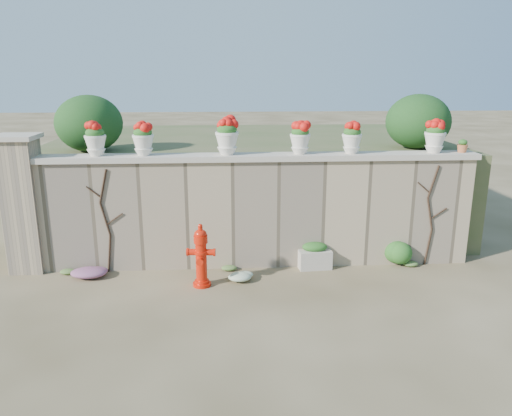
{
  "coord_description": "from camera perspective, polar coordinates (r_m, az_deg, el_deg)",
  "views": [
    {
      "loc": [
        -0.52,
        -7.05,
        3.52
      ],
      "look_at": [
        -0.01,
        1.4,
        1.21
      ],
      "focal_mm": 35.0,
      "sensor_mm": 36.0,
      "label": 1
    }
  ],
  "objects": [
    {
      "name": "gate_pillar",
      "position": [
        9.83,
        -25.02,
        0.49
      ],
      "size": [
        0.72,
        0.72,
        2.48
      ],
      "color": "tan",
      "rests_on": "ground"
    },
    {
      "name": "urn_pot_4",
      "position": [
        9.2,
        10.9,
        7.85
      ],
      "size": [
        0.36,
        0.36,
        0.56
      ],
      "color": "silver",
      "rests_on": "wall_cap"
    },
    {
      "name": "terracotta_pot",
      "position": [
        9.93,
        22.52,
        6.51
      ],
      "size": [
        0.19,
        0.19,
        0.23
      ],
      "color": "#BB6639",
      "rests_on": "wall_cap"
    },
    {
      "name": "planter_box",
      "position": [
        9.34,
        6.7,
        -5.46
      ],
      "size": [
        0.62,
        0.4,
        0.5
      ],
      "rotation": [
        0.0,
        0.0,
        0.08
      ],
      "color": "#B9AE9D",
      "rests_on": "ground"
    },
    {
      "name": "urn_pot_1",
      "position": [
        9.04,
        -12.78,
        7.7
      ],
      "size": [
        0.37,
        0.37,
        0.59
      ],
      "color": "silver",
      "rests_on": "wall_cap"
    },
    {
      "name": "green_shrub",
      "position": [
        9.73,
        16.23,
        -4.79
      ],
      "size": [
        0.6,
        0.54,
        0.57
      ],
      "primitive_type": "ellipsoid",
      "color": "#1E5119",
      "rests_on": "ground"
    },
    {
      "name": "back_shrub_left",
      "position": [
        10.44,
        -18.54,
        9.15
      ],
      "size": [
        1.3,
        1.3,
        1.1
      ],
      "primitive_type": "ellipsoid",
      "color": "#143814",
      "rests_on": "raised_fill"
    },
    {
      "name": "fire_hydrant",
      "position": [
        8.45,
        -6.29,
        -5.4
      ],
      "size": [
        0.47,
        0.33,
        1.09
      ],
      "rotation": [
        0.0,
        0.0,
        -0.1
      ],
      "color": "red",
      "rests_on": "ground"
    },
    {
      "name": "raised_fill",
      "position": [
        12.32,
        -0.96,
        3.45
      ],
      "size": [
        9.0,
        6.0,
        2.0
      ],
      "primitive_type": "cube",
      "color": "#384C23",
      "rests_on": "ground"
    },
    {
      "name": "wall_cap",
      "position": [
        8.98,
        -0.08,
        5.84
      ],
      "size": [
        8.1,
        0.52,
        0.1
      ],
      "primitive_type": "cube",
      "color": "#B9AE9D",
      "rests_on": "stone_wall"
    },
    {
      "name": "white_flowers",
      "position": [
        8.77,
        -1.26,
        -7.71
      ],
      "size": [
        0.55,
        0.44,
        0.2
      ],
      "primitive_type": "ellipsoid",
      "color": "white",
      "rests_on": "ground"
    },
    {
      "name": "urn_pot_5",
      "position": [
        9.69,
        19.78,
        7.7
      ],
      "size": [
        0.38,
        0.38,
        0.6
      ],
      "color": "silver",
      "rests_on": "wall_cap"
    },
    {
      "name": "urn_pot_2",
      "position": [
        8.92,
        -3.34,
        8.15
      ],
      "size": [
        0.41,
        0.41,
        0.65
      ],
      "color": "silver",
      "rests_on": "wall_cap"
    },
    {
      "name": "urn_pot_3",
      "position": [
        9.02,
        5.06,
        7.96
      ],
      "size": [
        0.37,
        0.37,
        0.57
      ],
      "color": "silver",
      "rests_on": "wall_cap"
    },
    {
      "name": "ground",
      "position": [
        7.89,
        0.71,
        -11.22
      ],
      "size": [
        80.0,
        80.0,
        0.0
      ],
      "primitive_type": "plane",
      "color": "#4E4127",
      "rests_on": "ground"
    },
    {
      "name": "magenta_clump",
      "position": [
        9.4,
        -18.46,
        -6.83
      ],
      "size": [
        0.83,
        0.56,
        0.22
      ],
      "primitive_type": "ellipsoid",
      "color": "#B624A5",
      "rests_on": "ground"
    },
    {
      "name": "back_shrub_right",
      "position": [
        10.83,
        18.04,
        9.38
      ],
      "size": [
        1.3,
        1.3,
        1.1
      ],
      "primitive_type": "ellipsoid",
      "color": "#143814",
      "rests_on": "raised_fill"
    },
    {
      "name": "vine_left",
      "position": [
        9.24,
        -16.78,
        -1.28
      ],
      "size": [
        0.6,
        0.04,
        1.91
      ],
      "color": "black",
      "rests_on": "ground"
    },
    {
      "name": "stone_wall",
      "position": [
        9.21,
        -0.08,
        -0.61
      ],
      "size": [
        8.0,
        0.4,
        2.0
      ],
      "primitive_type": "cube",
      "color": "tan",
      "rests_on": "ground"
    },
    {
      "name": "urn_pot_0",
      "position": [
        9.21,
        -17.89,
        7.47
      ],
      "size": [
        0.37,
        0.37,
        0.58
      ],
      "color": "silver",
      "rests_on": "wall_cap"
    },
    {
      "name": "vine_right",
      "position": [
        9.74,
        19.32,
        -0.67
      ],
      "size": [
        0.6,
        0.04,
        1.91
      ],
      "color": "black",
      "rests_on": "ground"
    }
  ]
}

